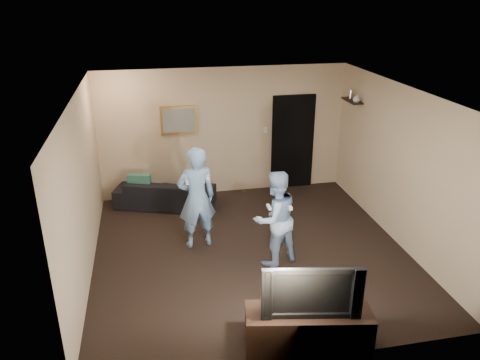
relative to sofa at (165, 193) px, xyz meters
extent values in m
plane|color=black|center=(1.27, -2.01, -0.28)|extent=(5.00, 5.00, 0.00)
cube|color=silver|center=(1.27, -2.01, 2.32)|extent=(5.00, 5.00, 0.04)
cube|color=tan|center=(1.27, 0.49, 1.02)|extent=(5.00, 0.04, 2.60)
cube|color=tan|center=(1.27, -4.51, 1.02)|extent=(5.00, 0.04, 2.60)
cube|color=tan|center=(-1.23, -2.01, 1.02)|extent=(0.04, 5.00, 2.60)
cube|color=tan|center=(3.77, -2.01, 1.02)|extent=(0.04, 5.00, 2.60)
imported|color=black|center=(0.00, 0.00, 0.00)|extent=(2.04, 1.33, 0.56)
cube|color=#1B5345|center=(-0.48, 0.00, 0.20)|extent=(0.46, 0.27, 0.44)
cube|color=olive|center=(0.37, 0.46, 1.32)|extent=(0.72, 0.05, 0.57)
cube|color=slate|center=(0.37, 0.43, 1.32)|extent=(0.62, 0.01, 0.47)
cube|color=black|center=(2.72, 0.46, 0.72)|extent=(0.90, 0.06, 2.00)
cube|color=silver|center=(2.12, 0.46, 1.02)|extent=(0.08, 0.02, 0.12)
cube|color=black|center=(3.66, -0.21, 1.71)|extent=(0.20, 0.60, 0.03)
imported|color=#B4B4B9|center=(3.66, -0.40, 1.80)|extent=(0.17, 0.17, 0.15)
cylinder|color=silver|center=(3.66, -0.12, 1.82)|extent=(0.06, 0.06, 0.18)
cube|color=black|center=(1.45, -4.31, -0.03)|extent=(1.54, 0.74, 0.53)
imported|color=black|center=(1.45, -4.31, 0.57)|extent=(1.15, 0.35, 0.66)
imported|color=#7BA5D5|center=(0.45, -1.63, 0.58)|extent=(0.68, 0.50, 1.72)
cube|color=white|center=(0.29, -1.85, 0.97)|extent=(0.04, 0.14, 0.04)
cube|color=white|center=(0.61, -1.85, 1.02)|extent=(0.05, 0.09, 0.05)
imported|color=#97B4DC|center=(1.56, -2.40, 0.48)|extent=(0.89, 0.79, 1.53)
cube|color=white|center=(1.40, -2.62, 0.80)|extent=(0.04, 0.14, 0.04)
cube|color=white|center=(1.72, -2.62, 0.75)|extent=(0.05, 0.09, 0.05)
camera|label=1|loc=(-0.22, -8.50, 3.74)|focal=35.00mm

